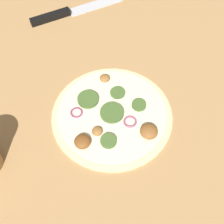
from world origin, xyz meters
The scene contains 3 objects.
ground_plane centered at (0.00, 0.00, 0.00)m, with size 3.00×3.00×0.00m, color tan.
pizza centered at (0.00, 0.00, 0.01)m, with size 0.28×0.28×0.03m.
knife centered at (-0.36, -0.03, 0.01)m, with size 0.06×0.28×0.02m.
Camera 1 is at (0.35, -0.12, 0.61)m, focal length 50.00 mm.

